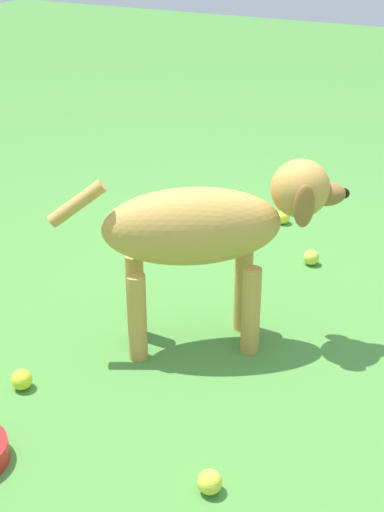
{
  "coord_description": "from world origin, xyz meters",
  "views": [
    {
      "loc": [
        0.89,
        -1.93,
        1.37
      ],
      "look_at": [
        -0.11,
        -0.11,
        0.33
      ],
      "focal_mm": 50.04,
      "sensor_mm": 36.0,
      "label": 1
    }
  ],
  "objects": [
    {
      "name": "ground",
      "position": [
        0.0,
        0.0,
        0.0
      ],
      "size": [
        14.0,
        14.0,
        0.0
      ],
      "primitive_type": "plane",
      "color": "#478438"
    },
    {
      "name": "dog",
      "position": [
        -0.07,
        -0.08,
        0.43
      ],
      "size": [
        0.81,
        0.6,
        0.65
      ],
      "rotation": [
        0.0,
        0.0,
        0.62
      ],
      "color": "#C69347",
      "rests_on": "ground"
    },
    {
      "name": "tennis_ball_0",
      "position": [
        -0.22,
        0.98,
        0.03
      ],
      "size": [
        0.07,
        0.07,
        0.07
      ],
      "primitive_type": "sphere",
      "color": "yellow",
      "rests_on": "ground"
    },
    {
      "name": "tennis_ball_1",
      "position": [
        0.26,
        -0.7,
        0.03
      ],
      "size": [
        0.07,
        0.07,
        0.07
      ],
      "primitive_type": "sphere",
      "color": "#D3D23D",
      "rests_on": "ground"
    },
    {
      "name": "tennis_ball_2",
      "position": [
        0.04,
        0.64,
        0.03
      ],
      "size": [
        0.07,
        0.07,
        0.07
      ],
      "primitive_type": "sphere",
      "color": "#C0D241",
      "rests_on": "ground"
    },
    {
      "name": "tennis_ball_3",
      "position": [
        -0.45,
        -0.6,
        0.03
      ],
      "size": [
        0.07,
        0.07,
        0.07
      ],
      "primitive_type": "sphere",
      "color": "#CEDF2D",
      "rests_on": "ground"
    },
    {
      "name": "tennis_ball_4",
      "position": [
        -0.71,
        0.43,
        0.03
      ],
      "size": [
        0.07,
        0.07,
        0.07
      ],
      "primitive_type": "sphere",
      "color": "yellow",
      "rests_on": "ground"
    }
  ]
}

